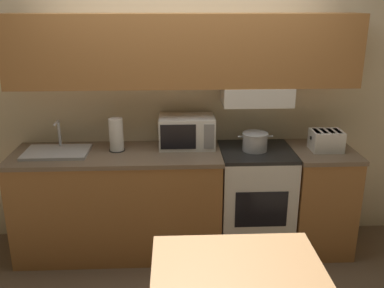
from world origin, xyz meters
name	(u,v)px	position (x,y,z in m)	size (l,w,h in m)	color
ground_plane	(184,230)	(0.00, 0.00, 0.00)	(16.00, 16.00, 0.00)	brown
wall_back	(185,81)	(0.02, -0.06, 1.49)	(5.30, 0.38, 2.55)	beige
lower_counter_main	(119,202)	(-0.58, -0.31, 0.47)	(1.76, 0.63, 0.93)	#A36B38
lower_counter_right_stub	(319,198)	(1.19, -0.31, 0.47)	(0.53, 0.63, 0.93)	#A36B38
stove_range	(254,199)	(0.62, -0.30, 0.46)	(0.62, 0.60, 0.93)	white
cooking_pot	(255,141)	(0.60, -0.30, 1.01)	(0.30, 0.22, 0.16)	#B7BABF
microwave	(187,132)	(0.02, -0.18, 1.06)	(0.48, 0.31, 0.27)	white
toaster	(326,140)	(1.20, -0.32, 1.02)	(0.27, 0.21, 0.17)	white
sink_basin	(57,151)	(-1.07, -0.31, 0.95)	(0.53, 0.36, 0.26)	#B7BABF
paper_towel_roll	(116,135)	(-0.58, -0.25, 1.07)	(0.14, 0.14, 0.28)	black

